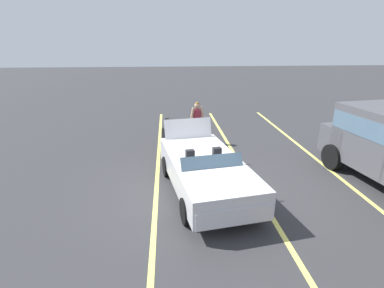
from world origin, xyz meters
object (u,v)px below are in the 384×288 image
(suitcase_medium_bright, at_px, (187,140))
(suitcase_small_carryon, at_px, (205,146))
(duffel_bag, at_px, (167,150))
(traveler_person, at_px, (197,120))
(convertible_car, at_px, (208,175))
(suitcase_large_black, at_px, (169,136))

(suitcase_medium_bright, height_order, suitcase_small_carryon, suitcase_small_carryon)
(duffel_bag, xyz_separation_m, traveler_person, (-1.08, 1.17, 0.77))
(suitcase_small_carryon, relative_size, duffel_bag, 1.24)
(convertible_car, relative_size, suitcase_small_carryon, 4.97)
(suitcase_large_black, bearing_deg, suitcase_medium_bright, 12.45)
(suitcase_large_black, bearing_deg, duffel_bag, -54.52)
(duffel_bag, distance_m, traveler_person, 1.77)
(suitcase_large_black, relative_size, suitcase_medium_bright, 1.29)
(convertible_car, height_order, suitcase_small_carryon, convertible_car)
(suitcase_medium_bright, distance_m, suitcase_small_carryon, 0.80)
(convertible_car, height_order, suitcase_medium_bright, convertible_car)
(convertible_car, relative_size, suitcase_large_black, 4.06)
(suitcase_large_black, height_order, suitcase_medium_bright, suitcase_large_black)
(suitcase_small_carryon, distance_m, traveler_person, 1.25)
(traveler_person, bearing_deg, convertible_car, -16.08)
(duffel_bag, bearing_deg, suitcase_small_carryon, 91.85)
(suitcase_large_black, xyz_separation_m, duffel_bag, (0.87, -0.07, -0.21))
(convertible_car, xyz_separation_m, suitcase_large_black, (-4.01, -0.96, -0.22))
(convertible_car, xyz_separation_m, suitcase_medium_bright, (-3.67, -0.30, -0.28))
(suitcase_medium_bright, relative_size, suitcase_small_carryon, 0.95)
(suitcase_large_black, height_order, duffel_bag, suitcase_large_black)
(duffel_bag, relative_size, traveler_person, 0.43)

